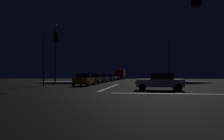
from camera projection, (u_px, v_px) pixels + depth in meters
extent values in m
cube|color=black|center=(95.00, 93.00, 16.72)|extent=(120.00, 120.00, 0.10)
cube|color=white|center=(111.00, 87.00, 24.75)|extent=(0.35, 13.88, 0.01)
cube|color=yellow|center=(121.00, 83.00, 36.23)|extent=(22.00, 0.15, 0.01)
cube|color=white|center=(205.00, 94.00, 15.54)|extent=(13.88, 0.40, 0.01)
ellipsoid|color=white|center=(61.00, 83.00, 32.93)|extent=(8.59, 1.50, 0.42)
ellipsoid|color=white|center=(177.00, 82.00, 33.11)|extent=(10.92, 1.50, 0.47)
cube|color=#C66014|center=(84.00, 81.00, 26.96)|extent=(1.80, 4.20, 0.70)
cube|color=black|center=(85.00, 76.00, 27.18)|extent=(1.60, 2.00, 0.55)
cylinder|color=black|center=(88.00, 84.00, 25.29)|extent=(0.22, 0.64, 0.64)
cylinder|color=black|center=(74.00, 84.00, 25.55)|extent=(0.22, 0.64, 0.64)
cylinder|color=black|center=(94.00, 83.00, 28.36)|extent=(0.22, 0.64, 0.64)
cylinder|color=black|center=(81.00, 83.00, 28.62)|extent=(0.22, 0.64, 0.64)
sphere|color=#F9EFC6|center=(85.00, 81.00, 24.78)|extent=(0.22, 0.22, 0.22)
sphere|color=#F9EFC6|center=(74.00, 81.00, 24.96)|extent=(0.22, 0.22, 0.22)
cube|color=#14512D|center=(95.00, 80.00, 33.57)|extent=(1.80, 4.20, 0.70)
cube|color=black|center=(95.00, 76.00, 33.79)|extent=(1.60, 2.00, 0.55)
cylinder|color=black|center=(99.00, 82.00, 31.90)|extent=(0.22, 0.64, 0.64)
cylinder|color=black|center=(87.00, 82.00, 32.16)|extent=(0.22, 0.64, 0.64)
cylinder|color=black|center=(102.00, 81.00, 34.97)|extent=(0.22, 0.64, 0.64)
cylinder|color=black|center=(92.00, 81.00, 35.23)|extent=(0.22, 0.64, 0.64)
sphere|color=#F9EFC6|center=(96.00, 80.00, 31.38)|extent=(0.22, 0.22, 0.22)
sphere|color=#F9EFC6|center=(88.00, 80.00, 31.57)|extent=(0.22, 0.22, 0.22)
cube|color=slate|center=(103.00, 79.00, 40.09)|extent=(1.80, 4.20, 0.70)
cube|color=black|center=(103.00, 75.00, 40.30)|extent=(1.60, 2.00, 0.55)
cylinder|color=black|center=(106.00, 81.00, 38.42)|extent=(0.22, 0.64, 0.64)
cylinder|color=black|center=(96.00, 81.00, 38.68)|extent=(0.22, 0.64, 0.64)
cylinder|color=black|center=(109.00, 80.00, 41.49)|extent=(0.22, 0.64, 0.64)
cylinder|color=black|center=(100.00, 80.00, 41.74)|extent=(0.22, 0.64, 0.64)
sphere|color=#F9EFC6|center=(104.00, 79.00, 37.90)|extent=(0.22, 0.22, 0.22)
sphere|color=#F9EFC6|center=(97.00, 79.00, 38.09)|extent=(0.22, 0.22, 0.22)
cube|color=navy|center=(109.00, 78.00, 46.68)|extent=(1.80, 4.20, 0.70)
cube|color=black|center=(109.00, 75.00, 46.89)|extent=(1.60, 2.00, 0.55)
cylinder|color=black|center=(112.00, 80.00, 45.01)|extent=(0.22, 0.64, 0.64)
cylinder|color=black|center=(103.00, 80.00, 45.27)|extent=(0.22, 0.64, 0.64)
cylinder|color=black|center=(114.00, 80.00, 48.08)|extent=(0.22, 0.64, 0.64)
cylinder|color=black|center=(106.00, 80.00, 48.33)|extent=(0.22, 0.64, 0.64)
sphere|color=#F9EFC6|center=(110.00, 78.00, 44.49)|extent=(0.22, 0.22, 0.22)
sphere|color=#F9EFC6|center=(104.00, 78.00, 44.68)|extent=(0.22, 0.22, 0.22)
cube|color=#B7B7BC|center=(112.00, 78.00, 52.33)|extent=(1.80, 4.20, 0.70)
cube|color=black|center=(113.00, 75.00, 52.54)|extent=(1.60, 2.00, 0.55)
cylinder|color=black|center=(115.00, 79.00, 50.66)|extent=(0.22, 0.64, 0.64)
cylinder|color=black|center=(108.00, 79.00, 50.92)|extent=(0.22, 0.64, 0.64)
cylinder|color=black|center=(117.00, 79.00, 53.73)|extent=(0.22, 0.64, 0.64)
cylinder|color=black|center=(110.00, 79.00, 53.99)|extent=(0.22, 0.64, 0.64)
sphere|color=#F9EFC6|center=(114.00, 78.00, 50.14)|extent=(0.22, 0.22, 0.22)
sphere|color=#F9EFC6|center=(108.00, 78.00, 50.33)|extent=(0.22, 0.22, 0.22)
cube|color=maroon|center=(116.00, 78.00, 58.96)|extent=(1.80, 4.20, 0.70)
cube|color=black|center=(116.00, 75.00, 59.17)|extent=(1.60, 2.00, 0.55)
cylinder|color=black|center=(119.00, 79.00, 57.28)|extent=(0.22, 0.64, 0.64)
cylinder|color=black|center=(112.00, 79.00, 57.54)|extent=(0.22, 0.64, 0.64)
cylinder|color=black|center=(120.00, 79.00, 60.35)|extent=(0.22, 0.64, 0.64)
cylinder|color=black|center=(114.00, 79.00, 60.61)|extent=(0.22, 0.64, 0.64)
sphere|color=#F9EFC6|center=(118.00, 77.00, 56.77)|extent=(0.22, 0.22, 0.22)
sphere|color=#F9EFC6|center=(113.00, 77.00, 56.95)|extent=(0.22, 0.22, 0.22)
cube|color=red|center=(119.00, 74.00, 63.51)|extent=(2.40, 2.20, 2.30)
cube|color=silver|center=(121.00, 74.00, 67.97)|extent=(2.40, 5.00, 2.60)
cylinder|color=black|center=(123.00, 78.00, 63.91)|extent=(0.28, 0.96, 0.96)
cylinder|color=black|center=(116.00, 78.00, 64.25)|extent=(0.28, 0.96, 0.96)
cylinder|color=black|center=(125.00, 78.00, 68.56)|extent=(0.28, 0.96, 0.96)
cylinder|color=black|center=(117.00, 78.00, 68.90)|extent=(0.28, 0.96, 0.96)
sphere|color=#F9EFC6|center=(122.00, 76.00, 62.24)|extent=(0.26, 0.26, 0.26)
sphere|color=#F9EFC6|center=(116.00, 76.00, 62.48)|extent=(0.26, 0.26, 0.26)
cube|color=silver|center=(159.00, 83.00, 19.42)|extent=(4.20, 1.80, 0.70)
cube|color=black|center=(162.00, 76.00, 19.41)|extent=(2.00, 1.60, 0.55)
cylinder|color=black|center=(142.00, 87.00, 18.75)|extent=(0.64, 0.22, 0.64)
cylinder|color=black|center=(142.00, 86.00, 20.53)|extent=(0.64, 0.22, 0.64)
cylinder|color=black|center=(179.00, 88.00, 18.30)|extent=(0.64, 0.22, 0.64)
cylinder|color=black|center=(175.00, 86.00, 20.08)|extent=(0.64, 0.22, 0.64)
sphere|color=#F9EFC6|center=(136.00, 83.00, 19.09)|extent=(0.22, 0.22, 0.22)
sphere|color=#F9EFC6|center=(136.00, 82.00, 20.37)|extent=(0.22, 0.22, 0.22)
cylinder|color=#4C4C51|center=(44.00, 60.00, 26.45)|extent=(0.18, 0.18, 6.47)
cylinder|color=#4C4C51|center=(49.00, 34.00, 24.98)|extent=(2.78, 2.78, 0.12)
cube|color=black|center=(56.00, 37.00, 23.44)|extent=(0.46, 0.46, 1.05)
sphere|color=red|center=(56.00, 34.00, 23.32)|extent=(0.22, 0.22, 0.22)
sphere|color=black|center=(56.00, 37.00, 23.31)|extent=(0.22, 0.22, 0.22)
sphere|color=black|center=(56.00, 40.00, 23.30)|extent=(0.22, 0.22, 0.22)
sphere|color=black|center=(193.00, 4.00, 9.97)|extent=(0.22, 0.22, 0.22)
cylinder|color=#424247|center=(169.00, 60.00, 44.90)|extent=(0.20, 0.20, 9.26)
sphere|color=#F9AD47|center=(169.00, 37.00, 45.01)|extent=(0.44, 0.44, 0.44)
cylinder|color=#424247|center=(55.00, 55.00, 31.72)|extent=(0.20, 0.20, 8.66)
sphere|color=#F9AD47|center=(56.00, 25.00, 31.82)|extent=(0.44, 0.44, 0.44)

